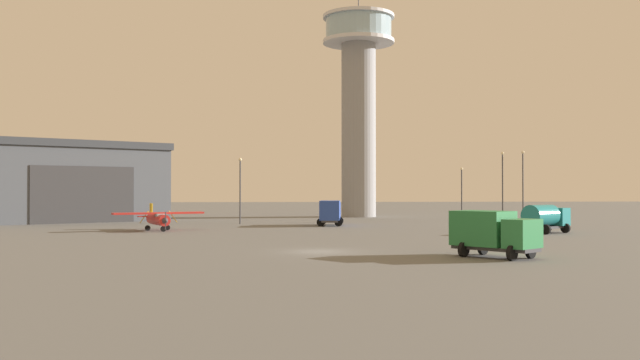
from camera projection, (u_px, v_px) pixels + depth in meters
name	position (u px, v px, depth m)	size (l,w,h in m)	color
ground_plane	(320.00, 252.00, 49.81)	(400.00, 400.00, 0.00)	#60605E
control_tower	(359.00, 91.00, 114.11)	(11.82, 11.82, 37.37)	gray
hangar	(64.00, 182.00, 99.42)	(31.37, 28.88, 11.18)	#4C5159
airplane_red	(158.00, 218.00, 75.53)	(9.67, 7.66, 2.92)	red
truck_box_blue	(330.00, 212.00, 85.80)	(3.74, 6.38, 3.11)	#38383D
truck_box_green	(493.00, 232.00, 45.50)	(5.48, 5.90, 3.05)	#38383D
truck_fuel_tanker_teal	(545.00, 217.00, 70.62)	(5.99, 5.24, 2.94)	#38383D
light_post_west	(503.00, 180.00, 99.19)	(0.44, 0.44, 9.93)	#38383D
light_post_east	(240.00, 185.00, 90.17)	(0.44, 0.44, 8.63)	#38383D
light_post_north	(462.00, 188.00, 106.17)	(0.44, 0.44, 7.91)	#38383D
light_post_centre	(523.00, 180.00, 99.78)	(0.44, 0.44, 10.12)	#38383D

